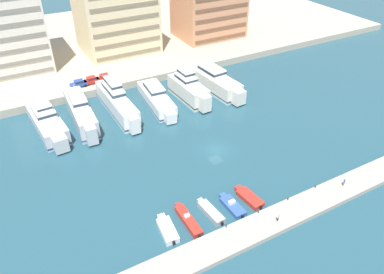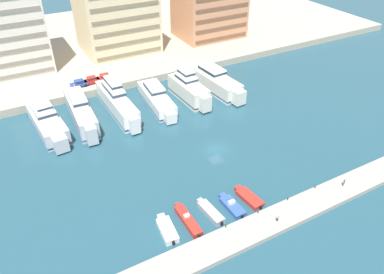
{
  "view_description": "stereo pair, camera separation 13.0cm",
  "coord_description": "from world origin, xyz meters",
  "px_view_note": "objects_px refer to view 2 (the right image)",
  "views": [
    {
      "loc": [
        -33.06,
        -49.69,
        43.74
      ],
      "look_at": [
        -3.79,
        3.0,
        2.5
      ],
      "focal_mm": 35.0,
      "sensor_mm": 36.0,
      "label": 1
    },
    {
      "loc": [
        -32.95,
        -49.75,
        43.74
      ],
      "look_at": [
        -3.79,
        3.0,
        2.5
      ],
      "focal_mm": 35.0,
      "sensor_mm": 36.0,
      "label": 2
    }
  ],
  "objects_px": {
    "car_red_left": "(91,80)",
    "motorboat_white_far_left": "(167,229)",
    "car_blue_far_left": "(79,83)",
    "motorboat_grey_mid_left": "(210,212)",
    "yacht_ivory_center_right": "(215,81)",
    "car_red_mid_left": "(104,77)",
    "motorboat_blue_center_left": "(232,206)",
    "yacht_silver_left": "(81,112)",
    "motorboat_red_center": "(249,198)",
    "pedestrian_mid_deck": "(278,216)",
    "motorboat_red_left": "(188,220)",
    "yacht_white_center_left": "(157,98)",
    "yacht_ivory_center": "(189,89)",
    "yacht_white_mid_left": "(117,101)",
    "pedestrian_near_edge": "(344,182)",
    "yacht_silver_far_left": "(47,121)"
  },
  "relations": [
    {
      "from": "yacht_silver_left",
      "to": "pedestrian_mid_deck",
      "type": "distance_m",
      "value": 47.79
    },
    {
      "from": "yacht_silver_left",
      "to": "motorboat_red_center",
      "type": "relative_size",
      "value": 3.37
    },
    {
      "from": "car_blue_far_left",
      "to": "car_red_mid_left",
      "type": "xyz_separation_m",
      "value": [
        6.53,
        0.31,
        0.0
      ]
    },
    {
      "from": "yacht_ivory_center",
      "to": "motorboat_blue_center_left",
      "type": "relative_size",
      "value": 2.61
    },
    {
      "from": "car_red_left",
      "to": "pedestrian_mid_deck",
      "type": "xyz_separation_m",
      "value": [
        11.63,
        -57.81,
        -1.08
      ]
    },
    {
      "from": "motorboat_red_center",
      "to": "pedestrian_near_edge",
      "type": "bearing_deg",
      "value": -20.6
    },
    {
      "from": "motorboat_white_far_left",
      "to": "motorboat_blue_center_left",
      "type": "xyz_separation_m",
      "value": [
        11.41,
        -0.5,
        -0.1
      ]
    },
    {
      "from": "motorboat_grey_mid_left",
      "to": "yacht_white_center_left",
      "type": "bearing_deg",
      "value": 78.7
    },
    {
      "from": "yacht_silver_far_left",
      "to": "yacht_ivory_center_right",
      "type": "height_order",
      "value": "yacht_silver_far_left"
    },
    {
      "from": "motorboat_red_left",
      "to": "motorboat_blue_center_left",
      "type": "height_order",
      "value": "motorboat_red_left"
    },
    {
      "from": "yacht_silver_left",
      "to": "motorboat_red_center",
      "type": "bearing_deg",
      "value": -65.0
    },
    {
      "from": "yacht_ivory_center_right",
      "to": "pedestrian_near_edge",
      "type": "xyz_separation_m",
      "value": [
        -0.63,
        -42.32,
        -0.55
      ]
    },
    {
      "from": "motorboat_blue_center_left",
      "to": "car_red_left",
      "type": "relative_size",
      "value": 1.45
    },
    {
      "from": "yacht_ivory_center_right",
      "to": "motorboat_white_far_left",
      "type": "xyz_separation_m",
      "value": [
        -31.01,
        -36.2,
        -1.8
      ]
    },
    {
      "from": "motorboat_red_left",
      "to": "motorboat_red_center",
      "type": "bearing_deg",
      "value": -2.24
    },
    {
      "from": "yacht_silver_left",
      "to": "motorboat_grey_mid_left",
      "type": "xyz_separation_m",
      "value": [
        10.21,
        -37.39,
        -2.0
      ]
    },
    {
      "from": "motorboat_red_center",
      "to": "pedestrian_mid_deck",
      "type": "height_order",
      "value": "pedestrian_mid_deck"
    },
    {
      "from": "yacht_white_mid_left",
      "to": "yacht_ivory_center",
      "type": "relative_size",
      "value": 1.36
    },
    {
      "from": "motorboat_white_far_left",
      "to": "car_red_mid_left",
      "type": "distance_m",
      "value": 51.42
    },
    {
      "from": "car_red_left",
      "to": "motorboat_white_far_left",
      "type": "bearing_deg",
      "value": -94.22
    },
    {
      "from": "yacht_silver_left",
      "to": "pedestrian_mid_deck",
      "type": "bearing_deg",
      "value": -67.87
    },
    {
      "from": "yacht_ivory_center_right",
      "to": "car_blue_far_left",
      "type": "xyz_separation_m",
      "value": [
        -30.44,
        14.36,
        0.57
      ]
    },
    {
      "from": "car_red_mid_left",
      "to": "car_red_left",
      "type": "bearing_deg",
      "value": 179.67
    },
    {
      "from": "yacht_silver_far_left",
      "to": "yacht_white_center_left",
      "type": "relative_size",
      "value": 1.0
    },
    {
      "from": "car_blue_far_left",
      "to": "car_red_mid_left",
      "type": "distance_m",
      "value": 6.53
    },
    {
      "from": "motorboat_blue_center_left",
      "to": "motorboat_red_center",
      "type": "height_order",
      "value": "motorboat_blue_center_left"
    },
    {
      "from": "yacht_ivory_center_right",
      "to": "motorboat_white_far_left",
      "type": "distance_m",
      "value": 47.7
    },
    {
      "from": "yacht_ivory_center_right",
      "to": "pedestrian_near_edge",
      "type": "relative_size",
      "value": 13.13
    },
    {
      "from": "motorboat_red_left",
      "to": "motorboat_red_center",
      "type": "xyz_separation_m",
      "value": [
        11.32,
        -0.44,
        -0.1
      ]
    },
    {
      "from": "motorboat_white_far_left",
      "to": "car_red_mid_left",
      "type": "bearing_deg",
      "value": 82.06
    },
    {
      "from": "yacht_ivory_center_right",
      "to": "motorboat_blue_center_left",
      "type": "distance_m",
      "value": 41.66
    },
    {
      "from": "yacht_white_mid_left",
      "to": "yacht_ivory_center",
      "type": "xyz_separation_m",
      "value": [
        17.14,
        -2.49,
        -0.04
      ]
    },
    {
      "from": "yacht_silver_left",
      "to": "motorboat_red_left",
      "type": "height_order",
      "value": "yacht_silver_left"
    },
    {
      "from": "motorboat_grey_mid_left",
      "to": "pedestrian_mid_deck",
      "type": "distance_m",
      "value": 10.47
    },
    {
      "from": "yacht_silver_left",
      "to": "yacht_white_center_left",
      "type": "xyz_separation_m",
      "value": [
        17.46,
        -1.1,
        -0.67
      ]
    },
    {
      "from": "car_blue_far_left",
      "to": "motorboat_grey_mid_left",
      "type": "bearing_deg",
      "value": -82.1
    },
    {
      "from": "yacht_white_mid_left",
      "to": "motorboat_blue_center_left",
      "type": "height_order",
      "value": "yacht_white_mid_left"
    },
    {
      "from": "motorboat_red_center",
      "to": "car_blue_far_left",
      "type": "bearing_deg",
      "value": 105.77
    },
    {
      "from": "car_blue_far_left",
      "to": "motorboat_blue_center_left",
      "type": "bearing_deg",
      "value": -78.02
    },
    {
      "from": "car_red_left",
      "to": "car_red_mid_left",
      "type": "relative_size",
      "value": 1.02
    },
    {
      "from": "yacht_ivory_center_right",
      "to": "motorboat_red_center",
      "type": "distance_m",
      "value": 39.94
    },
    {
      "from": "motorboat_grey_mid_left",
      "to": "yacht_silver_left",
      "type": "bearing_deg",
      "value": 105.27
    },
    {
      "from": "yacht_silver_far_left",
      "to": "yacht_white_mid_left",
      "type": "distance_m",
      "value": 15.48
    },
    {
      "from": "yacht_silver_far_left",
      "to": "motorboat_red_left",
      "type": "relative_size",
      "value": 2.5
    },
    {
      "from": "yacht_white_mid_left",
      "to": "yacht_ivory_center",
      "type": "distance_m",
      "value": 17.32
    },
    {
      "from": "yacht_silver_left",
      "to": "yacht_white_center_left",
      "type": "distance_m",
      "value": 17.51
    },
    {
      "from": "yacht_ivory_center",
      "to": "yacht_ivory_center_right",
      "type": "distance_m",
      "value": 8.29
    },
    {
      "from": "yacht_white_center_left",
      "to": "pedestrian_mid_deck",
      "type": "height_order",
      "value": "yacht_white_center_left"
    },
    {
      "from": "motorboat_red_center",
      "to": "motorboat_red_left",
      "type": "bearing_deg",
      "value": 177.76
    },
    {
      "from": "yacht_ivory_center_right",
      "to": "motorboat_red_left",
      "type": "distance_m",
      "value": 45.33
    }
  ]
}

